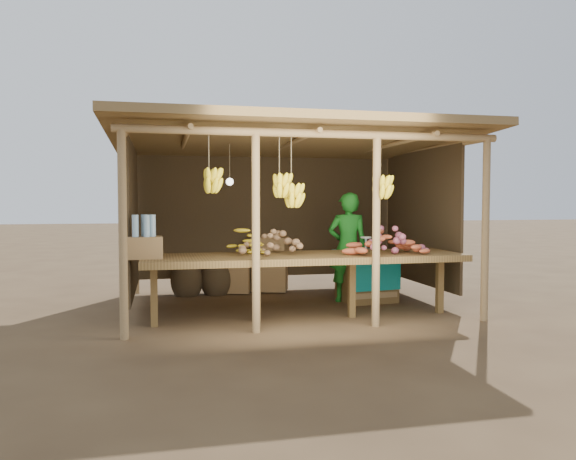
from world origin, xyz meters
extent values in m
plane|color=brown|center=(0.00, 0.00, 0.00)|extent=(60.00, 60.00, 0.00)
cylinder|color=#9E7D51|center=(-2.10, -1.50, 1.10)|extent=(0.09, 0.09, 2.20)
cylinder|color=#9E7D51|center=(2.10, -1.50, 1.10)|extent=(0.09, 0.09, 2.20)
cylinder|color=#9E7D51|center=(-2.10, 1.50, 1.10)|extent=(0.09, 0.09, 2.20)
cylinder|color=#9E7D51|center=(2.10, 1.50, 1.10)|extent=(0.09, 0.09, 2.20)
cylinder|color=#9E7D51|center=(-0.70, -1.50, 1.10)|extent=(0.09, 0.09, 2.20)
cylinder|color=#9E7D51|center=(0.70, -1.50, 1.10)|extent=(0.09, 0.09, 2.20)
cylinder|color=#9E7D51|center=(0.00, -1.50, 2.20)|extent=(4.40, 0.09, 0.09)
cylinder|color=#9E7D51|center=(0.00, 1.50, 2.20)|extent=(4.40, 0.09, 0.09)
cube|color=olive|center=(0.00, 0.00, 2.29)|extent=(4.70, 3.50, 0.28)
cube|color=#42321E|center=(0.00, 1.48, 1.21)|extent=(4.20, 0.04, 1.98)
cube|color=#42321E|center=(-2.08, 0.20, 1.21)|extent=(0.04, 2.40, 1.98)
cube|color=#42321E|center=(2.08, 0.20, 1.21)|extent=(0.04, 2.40, 1.98)
cube|color=brown|center=(0.00, -0.95, 0.76)|extent=(3.90, 1.05, 0.08)
cube|color=brown|center=(-1.80, -0.95, 0.36)|extent=(0.08, 0.08, 0.72)
cube|color=brown|center=(-0.60, -0.95, 0.36)|extent=(0.08, 0.08, 0.72)
cube|color=brown|center=(0.60, -0.95, 0.36)|extent=(0.08, 0.08, 0.72)
cube|color=brown|center=(1.80, -0.95, 0.36)|extent=(0.08, 0.08, 0.72)
cylinder|color=navy|center=(-1.90, -0.90, 0.87)|extent=(0.41, 0.41, 0.14)
cube|color=olive|center=(-1.90, -1.00, 0.92)|extent=(0.41, 0.34, 0.25)
imported|color=#1A781F|center=(0.91, 0.10, 0.79)|extent=(0.63, 0.48, 1.57)
cube|color=brown|center=(1.18, 0.06, 0.33)|extent=(0.80, 0.70, 0.67)
cube|color=#0B8280|center=(1.18, 0.06, 0.70)|extent=(0.89, 0.79, 0.07)
cube|color=olive|center=(-0.02, 1.20, 0.24)|extent=(0.64, 0.57, 0.43)
cube|color=olive|center=(-0.02, 1.20, 0.66)|extent=(0.64, 0.57, 0.43)
cube|color=olive|center=(-0.61, 1.20, 0.24)|extent=(0.64, 0.57, 0.43)
ellipsoid|color=#42321E|center=(-1.34, 1.13, 0.29)|extent=(0.50, 0.50, 0.67)
ellipsoid|color=#42321E|center=(-0.89, 1.13, 0.29)|extent=(0.50, 0.50, 0.67)
camera|label=1|loc=(-1.71, -7.55, 1.46)|focal=35.00mm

